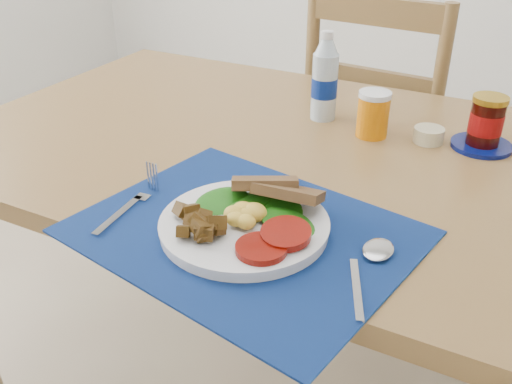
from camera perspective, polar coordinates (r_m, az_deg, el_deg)
table at (r=1.25m, az=2.35°, el=1.52°), size 1.40×0.90×0.75m
chair_far at (r=1.82m, az=12.40°, el=7.48°), size 0.47×0.45×1.18m
placemat at (r=0.90m, az=-1.18°, el=-3.98°), size 0.57×0.48×0.00m
breakfast_plate at (r=0.89m, az=-1.60°, el=-2.92°), size 0.26×0.26×0.06m
fork at (r=0.99m, az=-12.10°, el=-1.14°), size 0.03×0.18×0.00m
spoon at (r=0.85m, az=11.53°, el=-6.81°), size 0.06×0.19×0.01m
water_bottle at (r=1.31m, az=6.88°, el=10.94°), size 0.06×0.06×0.20m
juice_glass at (r=1.25m, az=11.62°, el=7.51°), size 0.07×0.07×0.09m
ramekin at (r=1.26m, az=16.88°, el=5.47°), size 0.06×0.06×0.03m
jam_on_saucer at (r=1.25m, az=21.96°, el=6.19°), size 0.12×0.12×0.11m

